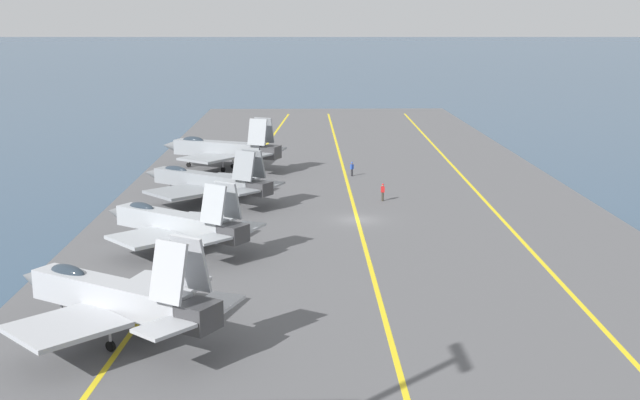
{
  "coord_description": "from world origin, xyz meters",
  "views": [
    {
      "loc": [
        -73.68,
        5.1,
        18.77
      ],
      "look_at": [
        -2.55,
        3.61,
        2.9
      ],
      "focal_mm": 45.0,
      "sensor_mm": 36.0,
      "label": 1
    }
  ],
  "objects_px": {
    "crew_red_vest": "(383,191)",
    "parked_jet_second": "(175,223)",
    "parked_jet_nearest": "(114,296)",
    "parked_jet_fourth": "(221,149)",
    "parked_jet_third": "(207,181)",
    "crew_blue_vest": "(352,168)"
  },
  "relations": [
    {
      "from": "crew_red_vest",
      "to": "parked_jet_fourth",
      "type": "bearing_deg",
      "value": 45.22
    },
    {
      "from": "parked_jet_second",
      "to": "parked_jet_fourth",
      "type": "distance_m",
      "value": 36.32
    },
    {
      "from": "parked_jet_second",
      "to": "crew_blue_vest",
      "type": "relative_size",
      "value": 8.33
    },
    {
      "from": "parked_jet_third",
      "to": "parked_jet_fourth",
      "type": "xyz_separation_m",
      "value": [
        18.34,
        0.28,
        0.5
      ]
    },
    {
      "from": "parked_jet_nearest",
      "to": "crew_red_vest",
      "type": "height_order",
      "value": "parked_jet_nearest"
    },
    {
      "from": "parked_jet_second",
      "to": "parked_jet_nearest",
      "type": "bearing_deg",
      "value": 178.66
    },
    {
      "from": "parked_jet_third",
      "to": "parked_jet_fourth",
      "type": "distance_m",
      "value": 18.35
    },
    {
      "from": "parked_jet_nearest",
      "to": "parked_jet_second",
      "type": "relative_size",
      "value": 1.02
    },
    {
      "from": "parked_jet_nearest",
      "to": "crew_blue_vest",
      "type": "xyz_separation_m",
      "value": [
        51.23,
        -16.94,
        -1.8
      ]
    },
    {
      "from": "parked_jet_nearest",
      "to": "parked_jet_third",
      "type": "distance_m",
      "value": 37.5
    },
    {
      "from": "parked_jet_fourth",
      "to": "crew_blue_vest",
      "type": "xyz_separation_m",
      "value": [
        -4.6,
        -16.25,
        -1.7
      ]
    },
    {
      "from": "parked_jet_fourth",
      "to": "crew_red_vest",
      "type": "relative_size",
      "value": 8.88
    },
    {
      "from": "parked_jet_second",
      "to": "crew_blue_vest",
      "type": "xyz_separation_m",
      "value": [
        31.72,
        -16.48,
        -1.29
      ]
    },
    {
      "from": "crew_red_vest",
      "to": "parked_jet_third",
      "type": "bearing_deg",
      "value": 89.5
    },
    {
      "from": "parked_jet_fourth",
      "to": "crew_red_vest",
      "type": "distance_m",
      "value": 26.32
    },
    {
      "from": "crew_red_vest",
      "to": "parked_jet_second",
      "type": "bearing_deg",
      "value": 133.35
    },
    {
      "from": "parked_jet_third",
      "to": "parked_jet_second",
      "type": "bearing_deg",
      "value": 178.38
    },
    {
      "from": "parked_jet_nearest",
      "to": "parked_jet_fourth",
      "type": "relative_size",
      "value": 0.9
    },
    {
      "from": "parked_jet_second",
      "to": "parked_jet_third",
      "type": "distance_m",
      "value": 17.99
    },
    {
      "from": "parked_jet_nearest",
      "to": "parked_jet_fourth",
      "type": "distance_m",
      "value": 55.83
    },
    {
      "from": "parked_jet_third",
      "to": "parked_jet_fourth",
      "type": "relative_size",
      "value": 0.97
    },
    {
      "from": "parked_jet_nearest",
      "to": "crew_blue_vest",
      "type": "relative_size",
      "value": 8.51
    }
  ]
}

